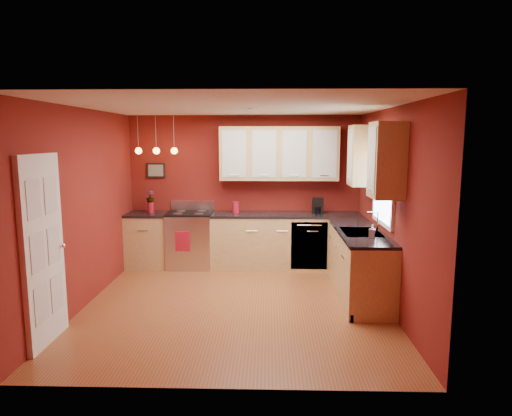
{
  "coord_description": "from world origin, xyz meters",
  "views": [
    {
      "loc": [
        0.43,
        -5.86,
        2.21
      ],
      "look_at": [
        0.24,
        1.0,
        1.16
      ],
      "focal_mm": 32.0,
      "sensor_mm": 36.0,
      "label": 1
    }
  ],
  "objects_px": {
    "soap_pump": "(372,231)",
    "red_canister": "(236,207)",
    "gas_range": "(190,239)",
    "coffee_maker": "(318,206)",
    "sink": "(361,234)"
  },
  "relations": [
    {
      "from": "sink",
      "to": "coffee_maker",
      "type": "distance_m",
      "value": 1.58
    },
    {
      "from": "coffee_maker",
      "to": "sink",
      "type": "bearing_deg",
      "value": -70.95
    },
    {
      "from": "sink",
      "to": "coffee_maker",
      "type": "xyz_separation_m",
      "value": [
        -0.44,
        1.51,
        0.15
      ]
    },
    {
      "from": "gas_range",
      "to": "coffee_maker",
      "type": "distance_m",
      "value": 2.26
    },
    {
      "from": "coffee_maker",
      "to": "soap_pump",
      "type": "xyz_separation_m",
      "value": [
        0.5,
        -1.9,
        -0.04
      ]
    },
    {
      "from": "coffee_maker",
      "to": "red_canister",
      "type": "bearing_deg",
      "value": -179.77
    },
    {
      "from": "gas_range",
      "to": "coffee_maker",
      "type": "height_order",
      "value": "coffee_maker"
    },
    {
      "from": "red_canister",
      "to": "soap_pump",
      "type": "relative_size",
      "value": 1.1
    },
    {
      "from": "soap_pump",
      "to": "red_canister",
      "type": "bearing_deg",
      "value": 134.02
    },
    {
      "from": "red_canister",
      "to": "soap_pump",
      "type": "distance_m",
      "value": 2.73
    },
    {
      "from": "gas_range",
      "to": "red_canister",
      "type": "bearing_deg",
      "value": 5.32
    },
    {
      "from": "sink",
      "to": "coffee_maker",
      "type": "height_order",
      "value": "sink"
    },
    {
      "from": "red_canister",
      "to": "coffee_maker",
      "type": "relative_size",
      "value": 0.72
    },
    {
      "from": "red_canister",
      "to": "soap_pump",
      "type": "xyz_separation_m",
      "value": [
        1.9,
        -1.96,
        -0.01
      ]
    },
    {
      "from": "red_canister",
      "to": "coffee_maker",
      "type": "xyz_separation_m",
      "value": [
        1.4,
        -0.06,
        0.03
      ]
    }
  ]
}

